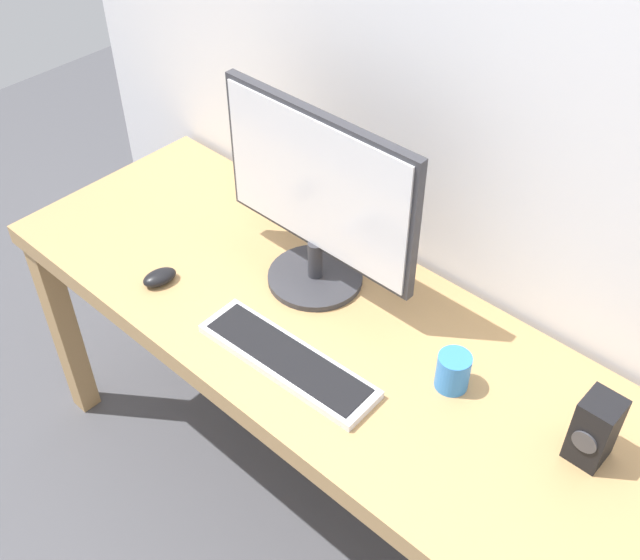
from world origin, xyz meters
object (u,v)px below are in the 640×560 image
object	(u,v)px
desk	(333,352)
keyboard_primary	(289,361)
speaker_right	(595,429)
coffee_mug	(453,371)
monitor	(317,198)
mouse	(160,277)

from	to	relation	value
desk	keyboard_primary	size ratio (longest dim) A/B	4.03
keyboard_primary	speaker_right	xyz separation A→B (m)	(0.59, 0.23, 0.07)
desk	coffee_mug	size ratio (longest dim) A/B	20.72
monitor	mouse	size ratio (longest dim) A/B	6.39
monitor	coffee_mug	xyz separation A→B (m)	(0.44, -0.06, -0.20)
mouse	coffee_mug	size ratio (longest dim) A/B	0.99
monitor	keyboard_primary	world-z (taller)	monitor
coffee_mug	mouse	bearing A→B (deg)	-163.36
monitor	desk	bearing A→B (deg)	-34.84
speaker_right	mouse	bearing A→B (deg)	-166.29
mouse	coffee_mug	xyz separation A→B (m)	(0.72, 0.21, 0.03)
keyboard_primary	speaker_right	bearing A→B (deg)	20.87
desk	mouse	distance (m)	0.46
desk	speaker_right	xyz separation A→B (m)	(0.60, 0.07, 0.16)
desk	keyboard_primary	xyz separation A→B (m)	(0.00, -0.15, 0.10)
desk	keyboard_primary	world-z (taller)	keyboard_primary
keyboard_primary	desk	bearing A→B (deg)	91.28
desk	coffee_mug	xyz separation A→B (m)	(0.30, 0.04, 0.13)
keyboard_primary	coffee_mug	xyz separation A→B (m)	(0.30, 0.19, 0.03)
desk	monitor	world-z (taller)	monitor
monitor	speaker_right	distance (m)	0.76
speaker_right	coffee_mug	distance (m)	0.30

